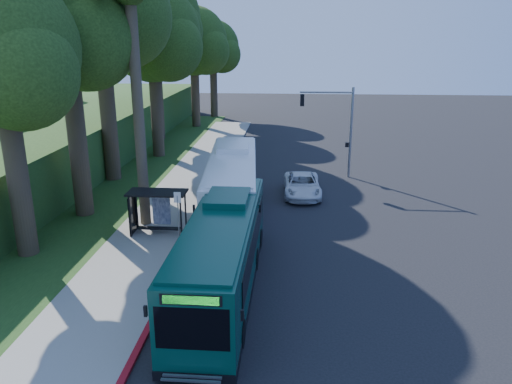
# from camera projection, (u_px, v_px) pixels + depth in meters

# --- Properties ---
(ground) EXTENTS (140.00, 140.00, 0.00)m
(ground) POSITION_uv_depth(u_px,v_px,m) (286.00, 219.00, 30.27)
(ground) COLOR black
(ground) RESTS_ON ground
(sidewalk) EXTENTS (4.50, 70.00, 0.12)m
(sidewalk) POSITION_uv_depth(u_px,v_px,m) (167.00, 216.00, 30.76)
(sidewalk) COLOR gray
(sidewalk) RESTS_ON ground
(red_curb) EXTENTS (0.25, 30.00, 0.13)m
(red_curb) POSITION_uv_depth(u_px,v_px,m) (191.00, 242.00, 26.79)
(red_curb) COLOR maroon
(red_curb) RESTS_ON ground
(grass_verge) EXTENTS (8.00, 70.00, 0.06)m
(grass_verge) POSITION_uv_depth(u_px,v_px,m) (106.00, 190.00, 35.92)
(grass_verge) COLOR #234719
(grass_verge) RESTS_ON ground
(bus_shelter) EXTENTS (3.20, 1.51, 2.55)m
(bus_shelter) POSITION_uv_depth(u_px,v_px,m) (154.00, 204.00, 27.51)
(bus_shelter) COLOR black
(bus_shelter) RESTS_ON ground
(stop_sign_pole) EXTENTS (0.35, 0.06, 3.17)m
(stop_sign_pole) POSITION_uv_depth(u_px,v_px,m) (178.00, 213.00, 25.26)
(stop_sign_pole) COLOR gray
(stop_sign_pole) RESTS_ON ground
(traffic_signal_pole) EXTENTS (4.10, 0.30, 7.00)m
(traffic_signal_pole) POSITION_uv_depth(u_px,v_px,m) (338.00, 121.00, 38.21)
(traffic_signal_pole) COLOR gray
(traffic_signal_pole) RESTS_ON ground
(palm_tree) EXTENTS (4.20, 4.20, 14.40)m
(palm_tree) POSITION_uv_depth(u_px,v_px,m) (130.00, 1.00, 25.72)
(palm_tree) COLOR #4C3F2D
(palm_tree) RESTS_ON ground
(hillside_backdrop) EXTENTS (24.00, 60.00, 8.80)m
(hillside_backdrop) POSITION_uv_depth(u_px,v_px,m) (2.00, 130.00, 45.74)
(hillside_backdrop) COLOR #234719
(hillside_backdrop) RESTS_ON ground
(tree_0) EXTENTS (8.40, 8.00, 15.70)m
(tree_0) POSITION_uv_depth(u_px,v_px,m) (67.00, 26.00, 27.77)
(tree_0) COLOR #382B1E
(tree_0) RESTS_ON ground
(tree_1) EXTENTS (10.50, 10.00, 18.26)m
(tree_1) POSITION_uv_depth(u_px,v_px,m) (100.00, 5.00, 35.00)
(tree_1) COLOR #382B1E
(tree_1) RESTS_ON ground
(tree_2) EXTENTS (8.82, 8.40, 15.12)m
(tree_2) POSITION_uv_depth(u_px,v_px,m) (153.00, 38.00, 43.19)
(tree_2) COLOR #382B1E
(tree_2) RESTS_ON ground
(tree_3) EXTENTS (10.08, 9.60, 17.28)m
(tree_3) POSITION_uv_depth(u_px,v_px,m) (154.00, 22.00, 50.49)
(tree_3) COLOR #382B1E
(tree_3) RESTS_ON ground
(tree_4) EXTENTS (8.40, 8.00, 14.14)m
(tree_4) POSITION_uv_depth(u_px,v_px,m) (194.00, 44.00, 58.61)
(tree_4) COLOR #382B1E
(tree_4) RESTS_ON ground
(tree_5) EXTENTS (7.35, 7.00, 12.86)m
(tree_5) POSITION_uv_depth(u_px,v_px,m) (213.00, 50.00, 66.38)
(tree_5) COLOR #382B1E
(tree_5) RESTS_ON ground
(tree_6) EXTENTS (7.56, 7.20, 13.74)m
(tree_6) POSITION_uv_depth(u_px,v_px,m) (2.00, 58.00, 22.54)
(tree_6) COLOR #382B1E
(tree_6) RESTS_ON ground
(white_bus) EXTENTS (3.87, 13.51, 3.97)m
(white_bus) POSITION_uv_depth(u_px,v_px,m) (232.00, 184.00, 30.65)
(white_bus) COLOR white
(white_bus) RESTS_ON ground
(teal_bus) EXTENTS (2.79, 12.60, 3.75)m
(teal_bus) POSITION_uv_depth(u_px,v_px,m) (222.00, 251.00, 21.36)
(teal_bus) COLOR #0B3D31
(teal_bus) RESTS_ON ground
(pickup) EXTENTS (2.63, 5.42, 1.49)m
(pickup) POSITION_uv_depth(u_px,v_px,m) (302.00, 185.00, 34.70)
(pickup) COLOR silver
(pickup) RESTS_ON ground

